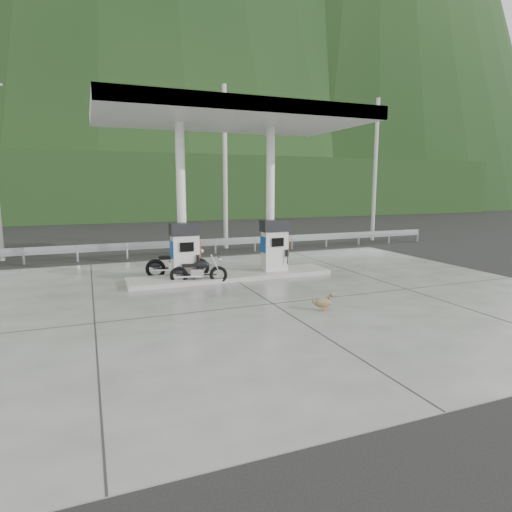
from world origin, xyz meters
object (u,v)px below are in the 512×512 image
object	(u,v)px
motorcycle_left	(178,264)
gas_pump_left	(185,250)
duck	(323,303)
motorcycle_right	(199,271)
gas_pump_right	(275,245)

from	to	relation	value
motorcycle_left	gas_pump_left	bearing A→B (deg)	-65.63
motorcycle_left	duck	distance (m)	5.91
gas_pump_left	motorcycle_right	size ratio (longest dim) A/B	1.04
motorcycle_right	duck	distance (m)	4.67
gas_pump_left	motorcycle_left	world-z (taller)	gas_pump_left
gas_pump_left	duck	distance (m)	5.28
gas_pump_right	motorcycle_left	xyz separation A→B (m)	(-3.33, 0.72, -0.57)
duck	gas_pump_left	bearing A→B (deg)	133.29
motorcycle_right	gas_pump_left	bearing A→B (deg)	142.60
gas_pump_right	duck	xyz separation A→B (m)	(-0.68, -4.56, -0.85)
gas_pump_right	duck	size ratio (longest dim) A/B	3.19
motorcycle_left	motorcycle_right	xyz separation A→B (m)	(0.45, -1.16, -0.07)
gas_pump_right	motorcycle_right	world-z (taller)	gas_pump_right
gas_pump_right	gas_pump_left	bearing A→B (deg)	180.00
gas_pump_right	motorcycle_left	bearing A→B (deg)	167.85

